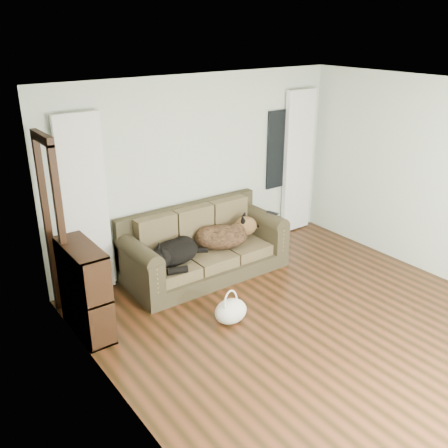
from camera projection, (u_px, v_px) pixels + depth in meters
floor at (326, 335)px, 5.52m from camera, size 5.00×5.00×0.00m
ceiling at (348, 94)px, 4.54m from camera, size 5.00×5.00×0.00m
wall_back at (200, 170)px, 6.90m from camera, size 4.50×0.04×2.60m
wall_left at (134, 292)px, 3.81m from camera, size 0.04×5.00×2.60m
curtain_left at (85, 207)px, 5.98m from camera, size 0.55×0.08×2.25m
curtain_right at (298, 162)px, 7.88m from camera, size 0.55×0.08×2.25m
window_pane at (280, 149)px, 7.63m from camera, size 0.50×0.03×1.20m
door_casing at (55, 234)px, 5.47m from camera, size 0.07×0.60×2.10m
sofa at (205, 244)px, 6.68m from camera, size 2.19×0.94×0.90m
dog_black_lab at (173, 254)px, 6.31m from camera, size 0.77×0.59×0.30m
dog_shepherd at (224, 236)px, 6.81m from camera, size 0.92×0.82×0.33m
tv_remote at (272, 213)px, 6.98m from camera, size 0.09×0.18×0.02m
tote_bag at (231, 310)px, 5.69m from camera, size 0.41×0.32×0.29m
bookshelf at (85, 291)px, 5.40m from camera, size 0.40×0.86×1.04m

